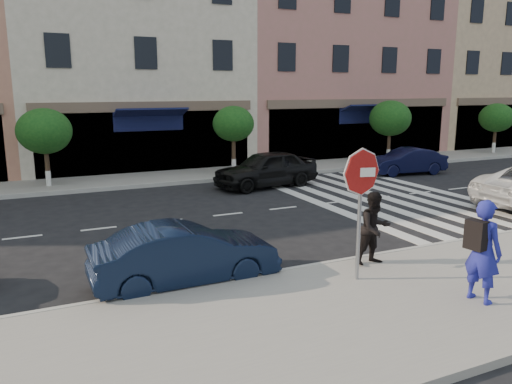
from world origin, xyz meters
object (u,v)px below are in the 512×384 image
(stop_sign, at_px, (361,186))
(walker, at_px, (375,228))
(photographer, at_px, (483,251))
(car_far_right, at_px, (406,161))
(car_near_mid, at_px, (185,254))
(car_far_mid, at_px, (266,169))

(stop_sign, relative_size, walker, 1.66)
(photographer, bearing_deg, car_far_right, -45.28)
(stop_sign, distance_m, photographer, 2.48)
(stop_sign, distance_m, walker, 1.56)
(car_near_mid, height_order, car_far_right, car_near_mid)
(walker, height_order, car_far_mid, walker)
(stop_sign, xyz_separation_m, car_far_right, (10.22, 10.22, -1.48))
(car_far_mid, bearing_deg, photographer, -14.95)
(photographer, relative_size, car_near_mid, 0.50)
(walker, distance_m, car_far_mid, 9.81)
(stop_sign, xyz_separation_m, car_far_mid, (2.90, 10.22, -1.35))
(car_far_right, bearing_deg, stop_sign, -37.64)
(photographer, relative_size, walker, 1.17)
(car_near_mid, bearing_deg, stop_sign, -117.99)
(photographer, height_order, car_near_mid, photographer)
(photographer, bearing_deg, stop_sign, 29.16)
(walker, bearing_deg, car_far_right, 44.89)
(stop_sign, bearing_deg, car_far_right, 59.29)
(walker, relative_size, car_near_mid, 0.43)
(stop_sign, bearing_deg, car_far_mid, 88.44)
(photographer, bearing_deg, car_near_mid, 44.12)
(car_near_mid, xyz_separation_m, car_far_mid, (6.03, 8.60, 0.12))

